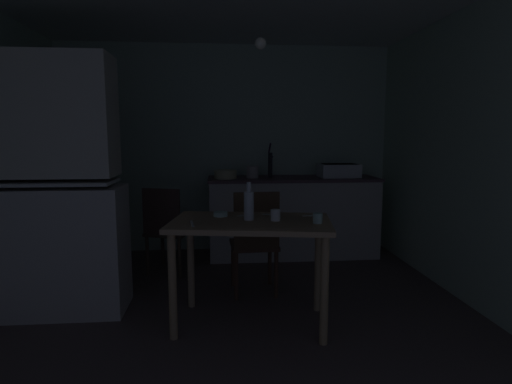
{
  "coord_description": "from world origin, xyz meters",
  "views": [
    {
      "loc": [
        -0.11,
        -3.11,
        1.39
      ],
      "look_at": [
        0.2,
        0.26,
        0.92
      ],
      "focal_mm": 29.72,
      "sensor_mm": 36.0,
      "label": 1
    }
  ],
  "objects_px": {
    "dining_table": "(251,236)",
    "glass_bottle": "(249,205)",
    "hutch_cabinet": "(51,195)",
    "chair_by_counter": "(167,229)",
    "mixing_bowl_counter": "(225,174)",
    "chair_far_side": "(255,241)",
    "hand_pump": "(270,162)",
    "teacup_cream": "(275,215)",
    "sink_basin": "(339,170)",
    "serving_bowl_wide": "(220,214)"
  },
  "relations": [
    {
      "from": "hutch_cabinet",
      "to": "chair_far_side",
      "type": "relative_size",
      "value": 2.15
    },
    {
      "from": "hutch_cabinet",
      "to": "glass_bottle",
      "type": "relative_size",
      "value": 7.21
    },
    {
      "from": "dining_table",
      "to": "teacup_cream",
      "type": "height_order",
      "value": "teacup_cream"
    },
    {
      "from": "dining_table",
      "to": "chair_far_side",
      "type": "height_order",
      "value": "chair_far_side"
    },
    {
      "from": "sink_basin",
      "to": "hand_pump",
      "type": "height_order",
      "value": "hand_pump"
    },
    {
      "from": "glass_bottle",
      "to": "teacup_cream",
      "type": "bearing_deg",
      "value": -13.64
    },
    {
      "from": "hutch_cabinet",
      "to": "teacup_cream",
      "type": "xyz_separation_m",
      "value": [
        1.67,
        -0.38,
        -0.11
      ]
    },
    {
      "from": "mixing_bowl_counter",
      "to": "chair_by_counter",
      "type": "distance_m",
      "value": 0.92
    },
    {
      "from": "hand_pump",
      "to": "chair_far_side",
      "type": "height_order",
      "value": "hand_pump"
    },
    {
      "from": "sink_basin",
      "to": "chair_by_counter",
      "type": "bearing_deg",
      "value": -163.48
    },
    {
      "from": "chair_far_side",
      "to": "glass_bottle",
      "type": "xyz_separation_m",
      "value": [
        -0.09,
        -0.54,
        0.4
      ]
    },
    {
      "from": "sink_basin",
      "to": "glass_bottle",
      "type": "distance_m",
      "value": 2.1
    },
    {
      "from": "mixing_bowl_counter",
      "to": "teacup_cream",
      "type": "distance_m",
      "value": 1.77
    },
    {
      "from": "serving_bowl_wide",
      "to": "glass_bottle",
      "type": "xyz_separation_m",
      "value": [
        0.2,
        -0.15,
        0.09
      ]
    },
    {
      "from": "serving_bowl_wide",
      "to": "hand_pump",
      "type": "bearing_deg",
      "value": 70.49
    },
    {
      "from": "dining_table",
      "to": "serving_bowl_wide",
      "type": "distance_m",
      "value": 0.31
    },
    {
      "from": "chair_far_side",
      "to": "dining_table",
      "type": "bearing_deg",
      "value": -97.92
    },
    {
      "from": "chair_far_side",
      "to": "teacup_cream",
      "type": "bearing_deg",
      "value": -80.66
    },
    {
      "from": "hutch_cabinet",
      "to": "mixing_bowl_counter",
      "type": "height_order",
      "value": "hutch_cabinet"
    },
    {
      "from": "hand_pump",
      "to": "glass_bottle",
      "type": "relative_size",
      "value": 1.42
    },
    {
      "from": "hand_pump",
      "to": "glass_bottle",
      "type": "distance_m",
      "value": 1.84
    },
    {
      "from": "hutch_cabinet",
      "to": "hand_pump",
      "type": "xyz_separation_m",
      "value": [
        1.86,
        1.46,
        0.14
      ]
    },
    {
      "from": "chair_by_counter",
      "to": "glass_bottle",
      "type": "xyz_separation_m",
      "value": [
        0.73,
        -1.18,
        0.43
      ]
    },
    {
      "from": "hand_pump",
      "to": "mixing_bowl_counter",
      "type": "height_order",
      "value": "hand_pump"
    },
    {
      "from": "hutch_cabinet",
      "to": "glass_bottle",
      "type": "xyz_separation_m",
      "value": [
        1.48,
        -0.33,
        -0.04
      ]
    },
    {
      "from": "hutch_cabinet",
      "to": "teacup_cream",
      "type": "height_order",
      "value": "hutch_cabinet"
    },
    {
      "from": "chair_far_side",
      "to": "chair_by_counter",
      "type": "distance_m",
      "value": 1.04
    },
    {
      "from": "sink_basin",
      "to": "chair_by_counter",
      "type": "distance_m",
      "value": 2.03
    },
    {
      "from": "sink_basin",
      "to": "mixing_bowl_counter",
      "type": "xyz_separation_m",
      "value": [
        -1.29,
        -0.05,
        -0.03
      ]
    },
    {
      "from": "hutch_cabinet",
      "to": "chair_by_counter",
      "type": "xyz_separation_m",
      "value": [
        0.76,
        0.85,
        -0.47
      ]
    },
    {
      "from": "sink_basin",
      "to": "teacup_cream",
      "type": "distance_m",
      "value": 2.04
    },
    {
      "from": "chair_by_counter",
      "to": "mixing_bowl_counter",
      "type": "bearing_deg",
      "value": 40.69
    },
    {
      "from": "hutch_cabinet",
      "to": "serving_bowl_wide",
      "type": "relative_size",
      "value": 18.42
    },
    {
      "from": "serving_bowl_wide",
      "to": "glass_bottle",
      "type": "height_order",
      "value": "glass_bottle"
    },
    {
      "from": "chair_far_side",
      "to": "sink_basin",
      "type": "bearing_deg",
      "value": 48.42
    },
    {
      "from": "hutch_cabinet",
      "to": "teacup_cream",
      "type": "distance_m",
      "value": 1.72
    },
    {
      "from": "sink_basin",
      "to": "serving_bowl_wide",
      "type": "distance_m",
      "value": 2.1
    },
    {
      "from": "chair_far_side",
      "to": "hutch_cabinet",
      "type": "bearing_deg",
      "value": -172.52
    },
    {
      "from": "hutch_cabinet",
      "to": "serving_bowl_wide",
      "type": "xyz_separation_m",
      "value": [
        1.28,
        -0.18,
        -0.13
      ]
    },
    {
      "from": "sink_basin",
      "to": "chair_by_counter",
      "type": "height_order",
      "value": "sink_basin"
    },
    {
      "from": "hutch_cabinet",
      "to": "mixing_bowl_counter",
      "type": "distance_m",
      "value": 1.92
    },
    {
      "from": "dining_table",
      "to": "mixing_bowl_counter",
      "type": "bearing_deg",
      "value": 94.91
    },
    {
      "from": "hand_pump",
      "to": "teacup_cream",
      "type": "distance_m",
      "value": 1.86
    },
    {
      "from": "hutch_cabinet",
      "to": "sink_basin",
      "type": "distance_m",
      "value": 3.0
    },
    {
      "from": "hand_pump",
      "to": "mixing_bowl_counter",
      "type": "distance_m",
      "value": 0.53
    },
    {
      "from": "serving_bowl_wide",
      "to": "mixing_bowl_counter",
      "type": "bearing_deg",
      "value": 87.48
    },
    {
      "from": "sink_basin",
      "to": "serving_bowl_wide",
      "type": "bearing_deg",
      "value": -130.56
    },
    {
      "from": "serving_bowl_wide",
      "to": "hutch_cabinet",
      "type": "bearing_deg",
      "value": 171.99
    },
    {
      "from": "dining_table",
      "to": "glass_bottle",
      "type": "bearing_deg",
      "value": 117.02
    },
    {
      "from": "mixing_bowl_counter",
      "to": "chair_by_counter",
      "type": "bearing_deg",
      "value": -139.31
    }
  ]
}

